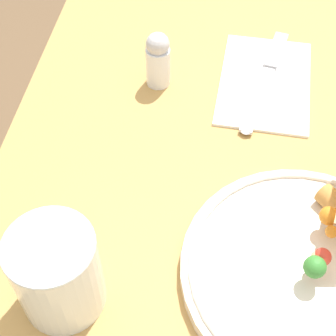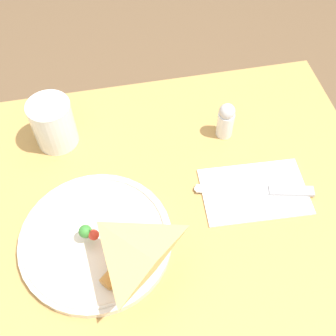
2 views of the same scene
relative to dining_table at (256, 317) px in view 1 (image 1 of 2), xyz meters
name	(u,v)px [view 1 (image 1 of 2)]	position (x,y,z in m)	size (l,w,h in m)	color
dining_table	(256,317)	(0.00, 0.00, 0.00)	(1.07, 0.67, 0.71)	tan
plate_pizza	(311,265)	(-0.01, 0.04, 0.13)	(0.26, 0.26, 0.05)	silver
milk_glass	(58,275)	(0.05, -0.21, 0.16)	(0.08, 0.08, 0.10)	white
napkin_folded	(265,82)	(-0.30, -0.01, 0.12)	(0.20, 0.14, 0.00)	white
butter_knife	(267,74)	(-0.31, -0.01, 0.12)	(0.22, 0.07, 0.01)	#B2B2B7
salt_shaker	(158,59)	(-0.28, -0.16, 0.16)	(0.03, 0.03, 0.08)	white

